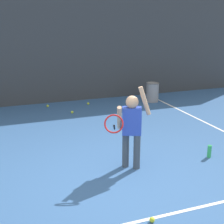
{
  "coord_description": "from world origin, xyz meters",
  "views": [
    {
      "loc": [
        -1.55,
        -3.93,
        2.34
      ],
      "look_at": [
        0.18,
        0.79,
        0.85
      ],
      "focal_mm": 50.6,
      "sensor_mm": 36.0,
      "label": 1
    }
  ],
  "objects_px": {
    "tennis_ball_1": "(48,106)",
    "ball_hopper": "(152,92)",
    "tennis_ball_0": "(88,104)",
    "water_bottle": "(209,151)",
    "tennis_player": "(131,126)",
    "tennis_ball_2": "(72,112)",
    "tennis_ball_4": "(152,220)"
  },
  "relations": [
    {
      "from": "ball_hopper",
      "to": "tennis_ball_2",
      "type": "distance_m",
      "value": 2.53
    },
    {
      "from": "ball_hopper",
      "to": "tennis_ball_0",
      "type": "distance_m",
      "value": 1.91
    },
    {
      "from": "tennis_ball_1",
      "to": "tennis_ball_2",
      "type": "height_order",
      "value": "same"
    },
    {
      "from": "tennis_ball_4",
      "to": "water_bottle",
      "type": "bearing_deg",
      "value": 36.29
    },
    {
      "from": "water_bottle",
      "to": "ball_hopper",
      "type": "bearing_deg",
      "value": 77.5
    },
    {
      "from": "tennis_ball_2",
      "to": "tennis_ball_4",
      "type": "relative_size",
      "value": 1.0
    },
    {
      "from": "tennis_ball_0",
      "to": "tennis_ball_2",
      "type": "xyz_separation_m",
      "value": [
        -0.63,
        -0.68,
        0.0
      ]
    },
    {
      "from": "water_bottle",
      "to": "tennis_ball_1",
      "type": "xyz_separation_m",
      "value": [
        -2.14,
        4.28,
        -0.08
      ]
    },
    {
      "from": "tennis_ball_0",
      "to": "water_bottle",
      "type": "bearing_deg",
      "value": -76.22
    },
    {
      "from": "tennis_player",
      "to": "tennis_ball_0",
      "type": "bearing_deg",
      "value": 105.82
    },
    {
      "from": "tennis_ball_0",
      "to": "tennis_ball_4",
      "type": "bearing_deg",
      "value": -98.08
    },
    {
      "from": "water_bottle",
      "to": "tennis_ball_0",
      "type": "distance_m",
      "value": 4.26
    },
    {
      "from": "tennis_player",
      "to": "tennis_ball_4",
      "type": "xyz_separation_m",
      "value": [
        -0.33,
        -1.42,
        -0.69
      ]
    },
    {
      "from": "tennis_player",
      "to": "tennis_ball_2",
      "type": "distance_m",
      "value": 3.43
    },
    {
      "from": "ball_hopper",
      "to": "water_bottle",
      "type": "height_order",
      "value": "ball_hopper"
    },
    {
      "from": "tennis_ball_4",
      "to": "ball_hopper",
      "type": "bearing_deg",
      "value": 62.88
    },
    {
      "from": "water_bottle",
      "to": "tennis_ball_2",
      "type": "height_order",
      "value": "water_bottle"
    },
    {
      "from": "tennis_player",
      "to": "tennis_ball_4",
      "type": "relative_size",
      "value": 20.46
    },
    {
      "from": "tennis_player",
      "to": "tennis_ball_2",
      "type": "bearing_deg",
      "value": 115.18
    },
    {
      "from": "water_bottle",
      "to": "tennis_ball_4",
      "type": "height_order",
      "value": "water_bottle"
    },
    {
      "from": "tennis_player",
      "to": "tennis_ball_1",
      "type": "xyz_separation_m",
      "value": [
        -0.68,
        4.18,
        -0.69
      ]
    },
    {
      "from": "water_bottle",
      "to": "tennis_player",
      "type": "bearing_deg",
      "value": 175.93
    },
    {
      "from": "ball_hopper",
      "to": "tennis_ball_4",
      "type": "height_order",
      "value": "ball_hopper"
    },
    {
      "from": "ball_hopper",
      "to": "tennis_ball_4",
      "type": "relative_size",
      "value": 8.52
    },
    {
      "from": "tennis_ball_4",
      "to": "tennis_player",
      "type": "bearing_deg",
      "value": 77.0
    },
    {
      "from": "tennis_ball_1",
      "to": "tennis_player",
      "type": "bearing_deg",
      "value": -80.82
    },
    {
      "from": "water_bottle",
      "to": "tennis_ball_1",
      "type": "bearing_deg",
      "value": 116.51
    },
    {
      "from": "tennis_ball_1",
      "to": "ball_hopper",
      "type": "bearing_deg",
      "value": -8.41
    },
    {
      "from": "tennis_player",
      "to": "ball_hopper",
      "type": "height_order",
      "value": "tennis_player"
    },
    {
      "from": "tennis_player",
      "to": "tennis_ball_2",
      "type": "relative_size",
      "value": 20.46
    },
    {
      "from": "ball_hopper",
      "to": "tennis_ball_2",
      "type": "height_order",
      "value": "ball_hopper"
    },
    {
      "from": "ball_hopper",
      "to": "tennis_ball_4",
      "type": "bearing_deg",
      "value": -117.12
    }
  ]
}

